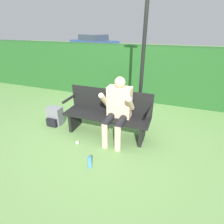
% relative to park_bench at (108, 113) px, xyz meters
% --- Properties ---
extents(ground_plane, '(40.00, 40.00, 0.00)m').
position_rel_park_bench_xyz_m(ground_plane, '(0.00, -0.07, -0.44)').
color(ground_plane, '#668E4C').
extents(hedge_back, '(12.00, 0.54, 1.50)m').
position_rel_park_bench_xyz_m(hedge_back, '(0.00, 2.11, 0.31)').
color(hedge_back, '#235623').
rests_on(hedge_back, ground).
extents(park_bench, '(1.67, 0.47, 0.88)m').
position_rel_park_bench_xyz_m(park_bench, '(0.00, 0.00, 0.00)').
color(park_bench, black).
rests_on(park_bench, ground).
extents(person_seated, '(0.57, 0.62, 1.18)m').
position_rel_park_bench_xyz_m(person_seated, '(0.24, -0.12, 0.21)').
color(person_seated, beige).
rests_on(person_seated, ground).
extents(backpack, '(0.31, 0.28, 0.39)m').
position_rel_park_bench_xyz_m(backpack, '(-1.21, -0.08, -0.26)').
color(backpack, slate).
rests_on(backpack, ground).
extents(water_bottle, '(0.06, 0.06, 0.22)m').
position_rel_park_bench_xyz_m(water_bottle, '(0.10, -1.02, -0.34)').
color(water_bottle, '#4C8CCC').
rests_on(water_bottle, ground).
extents(signpost, '(0.34, 0.09, 2.93)m').
position_rel_park_bench_xyz_m(signpost, '(0.52, 0.46, 1.16)').
color(signpost, black).
rests_on(signpost, ground).
extents(parked_car, '(4.70, 3.35, 1.30)m').
position_rel_park_bench_xyz_m(parked_car, '(-5.92, 11.87, 0.19)').
color(parked_car, '#2D4784').
rests_on(parked_car, ground).
extents(litter_crumple, '(0.07, 0.07, 0.07)m').
position_rel_park_bench_xyz_m(litter_crumple, '(-0.38, -0.57, -0.41)').
color(litter_crumple, silver).
rests_on(litter_crumple, ground).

